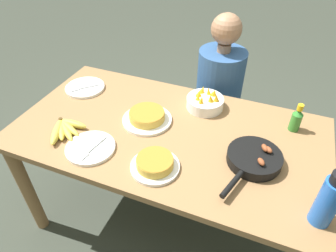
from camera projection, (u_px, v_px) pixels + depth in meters
The scene contains 12 objects.
ground_plane at pixel (168, 215), 2.00m from camera, with size 14.00×14.00×0.00m, color #383D33.
dining_table at pixel (168, 145), 1.59m from camera, with size 1.58×0.85×0.74m.
banana_bunch at pixel (65, 129), 1.51m from camera, with size 0.18×0.20×0.04m.
skillet at pixel (254, 159), 1.33m from camera, with size 0.24×0.40×0.08m.
frittata_plate_center at pixel (155, 164), 1.31m from camera, with size 0.22×0.22×0.06m.
frittata_plate_side at pixel (147, 117), 1.57m from camera, with size 0.26×0.26×0.06m.
empty_plate_near_front at pixel (85, 88), 1.83m from camera, with size 0.24×0.24×0.02m.
empty_plate_far_left at pixel (91, 148), 1.42m from camera, with size 0.23×0.23×0.02m.
fruit_bowl_mango at pixel (205, 102), 1.66m from camera, with size 0.20×0.20×0.11m.
water_bottle at pixel (329, 200), 1.05m from camera, with size 0.08×0.08×0.25m.
hot_sauce_bottle at pixel (296, 119), 1.49m from camera, with size 0.05×0.05×0.15m.
person_figure at pixel (216, 109), 2.11m from camera, with size 0.33×0.33×1.15m.
Camera 1 is at (0.43, -1.08, 1.73)m, focal length 32.00 mm.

